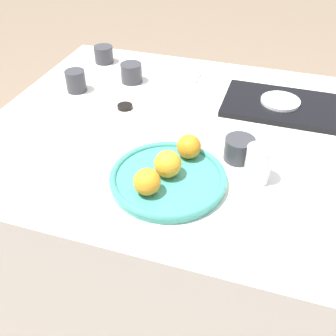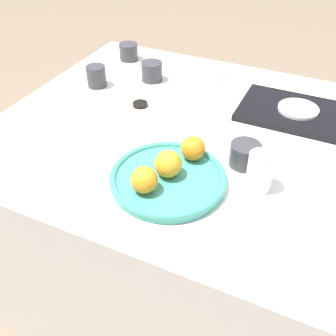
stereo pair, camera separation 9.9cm
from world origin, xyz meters
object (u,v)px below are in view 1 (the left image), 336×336
(orange_2, at_px, (189,147))
(serving_tray, at_px, (280,105))
(water_glass, at_px, (258,164))
(cup_0, at_px, (239,149))
(orange_0, at_px, (168,164))
(fruit_platter, at_px, (168,178))
(cup_3, at_px, (104,54))
(cup_2, at_px, (131,73))
(napkin, at_px, (184,74))
(cup_1, at_px, (76,81))
(orange_1, at_px, (147,182))
(side_plate, at_px, (280,101))
(soy_dish, at_px, (125,107))

(orange_2, height_order, serving_tray, orange_2)
(water_glass, xyz_separation_m, cup_0, (-0.06, 0.08, -0.02))
(orange_0, distance_m, orange_2, 0.10)
(fruit_platter, distance_m, cup_0, 0.22)
(cup_3, bearing_deg, cup_2, -36.72)
(serving_tray, xyz_separation_m, napkin, (-0.38, 0.14, -0.01))
(cup_0, bearing_deg, cup_3, 142.77)
(orange_0, distance_m, water_glass, 0.23)
(cup_1, relative_size, cup_2, 0.96)
(orange_2, height_order, cup_2, orange_2)
(serving_tray, bearing_deg, orange_1, -116.06)
(fruit_platter, height_order, side_plate, same)
(napkin, bearing_deg, cup_2, -146.51)
(orange_1, bearing_deg, orange_0, 71.11)
(orange_1, height_order, serving_tray, orange_1)
(orange_0, bearing_deg, serving_tray, 62.82)
(orange_0, relative_size, side_plate, 0.54)
(cup_2, bearing_deg, orange_1, -64.77)
(cup_3, bearing_deg, orange_1, -57.88)
(orange_1, bearing_deg, cup_2, 115.23)
(orange_1, bearing_deg, orange_2, 71.35)
(orange_1, height_order, cup_0, orange_1)
(serving_tray, distance_m, cup_3, 0.74)
(serving_tray, xyz_separation_m, side_plate, (0.00, 0.00, 0.02))
(orange_0, relative_size, serving_tray, 0.19)
(soy_dish, bearing_deg, fruit_platter, -51.68)
(orange_1, relative_size, orange_2, 1.01)
(fruit_platter, bearing_deg, cup_1, 140.46)
(cup_2, height_order, cup_3, cup_2)
(cup_2, bearing_deg, napkin, 33.49)
(orange_0, height_order, orange_2, orange_0)
(orange_0, bearing_deg, fruit_platter, -66.86)
(fruit_platter, relative_size, cup_0, 3.63)
(water_glass, height_order, cup_0, water_glass)
(cup_2, bearing_deg, water_glass, -39.55)
(side_plate, distance_m, cup_1, 0.72)
(orange_1, xyz_separation_m, cup_1, (-0.44, 0.46, -0.02))
(orange_0, height_order, cup_3, orange_0)
(cup_0, bearing_deg, cup_2, 142.58)
(fruit_platter, distance_m, water_glass, 0.23)
(napkin, bearing_deg, orange_1, -81.59)
(orange_2, bearing_deg, cup_3, 133.03)
(orange_0, relative_size, cup_3, 0.93)
(napkin, bearing_deg, cup_3, 177.60)
(napkin, bearing_deg, orange_2, -73.00)
(orange_0, height_order, side_plate, orange_0)
(orange_2, distance_m, serving_tray, 0.44)
(serving_tray, relative_size, napkin, 2.67)
(fruit_platter, bearing_deg, cup_3, 126.68)
(water_glass, xyz_separation_m, soy_dish, (-0.47, 0.24, -0.04))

